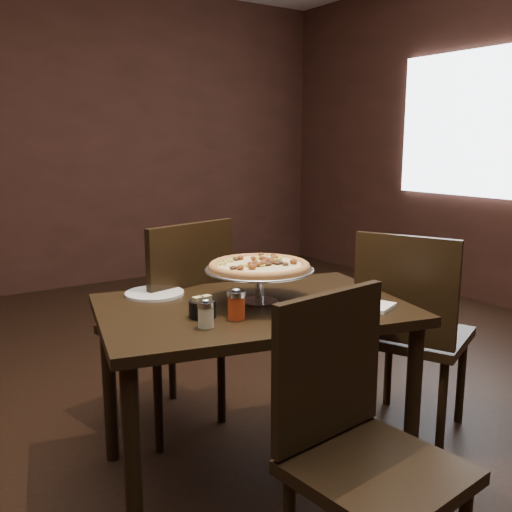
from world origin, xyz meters
TOP-DOWN VIEW (x-y plane):
  - room at (0.06, 0.03)m, footprint 6.04×7.04m
  - dining_table at (-0.09, -0.07)m, footprint 1.32×1.03m
  - pizza_stand at (-0.05, -0.06)m, footprint 0.43×0.43m
  - parmesan_shaker at (-0.38, -0.21)m, footprint 0.06×0.06m
  - pepper_flake_shaker at (-0.24, -0.19)m, footprint 0.07×0.07m
  - packet_caddy at (-0.33, -0.10)m, footprint 0.10×0.10m
  - napkin_stack at (0.27, -0.36)m, footprint 0.18×0.18m
  - plate_left at (-0.35, 0.28)m, footprint 0.24×0.24m
  - plate_near at (-0.02, -0.33)m, footprint 0.26×0.26m
  - serving_spatula at (-0.02, -0.09)m, footprint 0.15×0.15m
  - chair_far at (-0.17, 0.46)m, footprint 0.56×0.56m
  - chair_near at (-0.19, -0.77)m, footprint 0.47×0.47m
  - chair_side at (0.69, -0.20)m, footprint 0.59×0.59m

SIDE VIEW (x-z plane):
  - chair_near at x=-0.19m, z-range 0.04..0.97m
  - chair_side at x=0.69m, z-range 0.04..1.01m
  - chair_far at x=-0.17m, z-range 0.05..1.05m
  - dining_table at x=-0.09m, z-range 0.27..1.00m
  - plate_left at x=-0.35m, z-range 0.73..0.74m
  - plate_near at x=-0.02m, z-range 0.73..0.74m
  - napkin_stack at x=0.27m, z-range 0.73..0.74m
  - packet_caddy at x=-0.33m, z-range 0.72..0.80m
  - parmesan_shaker at x=-0.38m, z-range 0.73..0.83m
  - pepper_flake_shaker at x=-0.24m, z-range 0.73..0.84m
  - serving_spatula at x=-0.02m, z-range 0.86..0.88m
  - pizza_stand at x=-0.05m, z-range 0.79..0.96m
  - room at x=0.06m, z-range -0.02..2.82m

